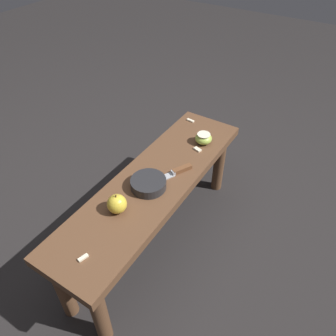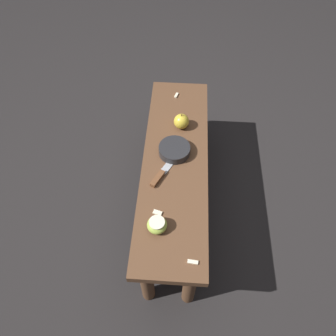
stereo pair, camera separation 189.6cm
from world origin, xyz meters
TOP-DOWN VIEW (x-y plane):
  - ground_plane at (0.00, 0.00)m, footprint 8.00×8.00m
  - wooden_bench at (0.00, 0.00)m, footprint 1.12×0.31m
  - knife at (0.09, -0.06)m, footprint 0.20×0.12m
  - apple_whole at (-0.22, 0.02)m, footprint 0.08×0.08m
  - apple_cut at (0.35, -0.06)m, footprint 0.08×0.08m
  - apple_slice_near_knife at (0.28, -0.06)m, footprint 0.03×0.04m
  - apple_slice_center at (0.48, 0.09)m, footprint 0.02×0.04m
  - apple_slice_near_bowl at (-0.45, -0.02)m, footprint 0.04×0.02m
  - bowl at (-0.05, -0.01)m, footprint 0.15×0.15m

SIDE VIEW (x-z plane):
  - ground_plane at x=0.00m, z-range 0.00..0.00m
  - wooden_bench at x=0.00m, z-range 0.13..0.54m
  - apple_slice_center at x=0.48m, z-range 0.41..0.42m
  - apple_slice_near_bowl at x=-0.45m, z-range 0.41..0.42m
  - apple_slice_near_knife at x=0.28m, z-range 0.41..0.42m
  - knife at x=0.09m, z-range 0.41..0.43m
  - bowl at x=-0.05m, z-range 0.41..0.45m
  - apple_cut at x=0.35m, z-range 0.41..0.46m
  - apple_whole at x=-0.22m, z-range 0.40..0.49m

